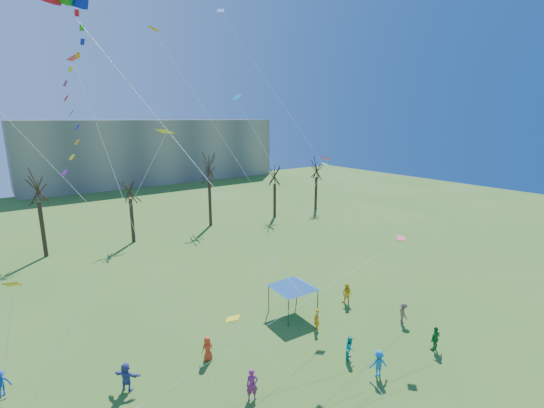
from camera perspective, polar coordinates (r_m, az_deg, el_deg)
distant_building at (r=98.60m, az=-17.22°, el=7.64°), size 60.00×14.00×15.00m
bare_tree_row at (r=49.44m, az=-21.56°, el=1.92°), size 69.51×9.32×10.78m
big_box_kite at (r=20.61m, az=-26.90°, el=14.36°), size 5.57×8.87×25.68m
canopy_tent_blue at (r=30.65m, az=3.18°, el=-11.65°), size 4.30×4.30×3.24m
festival_crowd at (r=23.90m, az=-4.36°, el=-24.79°), size 27.13×14.49×1.86m
small_kites_aloft at (r=24.49m, az=-7.78°, el=8.33°), size 25.18×19.69×35.31m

